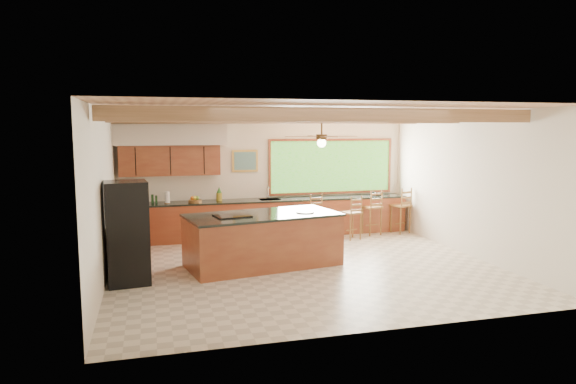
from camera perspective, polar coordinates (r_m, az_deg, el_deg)
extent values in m
plane|color=beige|center=(9.97, 1.84, -8.32)|extent=(7.20, 7.20, 0.00)
cube|color=beige|center=(12.81, -2.38, 1.96)|extent=(7.20, 0.04, 3.00)
cube|color=beige|center=(6.68, 10.06, -2.98)|extent=(7.20, 0.04, 3.00)
cube|color=beige|center=(9.30, -19.86, -0.44)|extent=(0.04, 6.50, 3.00)
cube|color=beige|center=(11.27, 19.66, 0.83)|extent=(0.04, 6.50, 3.00)
cube|color=tan|center=(9.62, 1.91, 9.18)|extent=(7.20, 6.50, 0.04)
cube|color=#A67853|center=(8.10, 5.26, 8.53)|extent=(7.10, 0.15, 0.22)
cube|color=#A67853|center=(10.09, 1.06, 8.29)|extent=(7.10, 0.15, 0.22)
cube|color=#A67853|center=(11.83, -1.39, 8.13)|extent=(7.10, 0.15, 0.22)
cube|color=brown|center=(12.28, -12.97, 3.43)|extent=(2.30, 0.35, 0.70)
cube|color=beige|center=(12.19, -13.03, 6.23)|extent=(2.60, 0.50, 0.48)
cylinder|color=#FFEABF|center=(12.19, -16.31, 5.04)|extent=(0.10, 0.10, 0.01)
cylinder|color=#FFEABF|center=(12.24, -9.72, 5.23)|extent=(0.10, 0.10, 0.01)
cube|color=#69B841|center=(13.24, 4.84, 2.85)|extent=(3.20, 0.04, 1.30)
cube|color=#B88938|center=(12.64, -4.80, 3.46)|extent=(0.64, 0.03, 0.54)
cube|color=#447A63|center=(12.62, -4.78, 3.46)|extent=(0.54, 0.01, 0.44)
cube|color=brown|center=(12.62, -2.02, -2.97)|extent=(7.00, 0.65, 0.88)
cube|color=black|center=(12.55, -2.03, -0.90)|extent=(7.04, 0.69, 0.04)
cube|color=brown|center=(10.78, -17.24, -5.05)|extent=(0.65, 2.35, 0.88)
cube|color=black|center=(10.70, -17.33, -2.64)|extent=(0.69, 2.39, 0.04)
cube|color=black|center=(12.49, 1.46, -3.17)|extent=(0.60, 0.02, 0.78)
cube|color=silver|center=(12.55, -2.03, -0.88)|extent=(0.50, 0.38, 0.03)
cylinder|color=silver|center=(12.72, -2.24, -0.02)|extent=(0.03, 0.03, 0.30)
cylinder|color=silver|center=(12.61, -2.14, 0.51)|extent=(0.03, 0.20, 0.03)
cylinder|color=silver|center=(12.17, -13.27, -0.59)|extent=(0.11, 0.11, 0.28)
cylinder|color=#1C451B|center=(12.30, -14.83, -0.74)|extent=(0.06, 0.06, 0.20)
cylinder|color=#1C451B|center=(12.27, -14.43, -0.79)|extent=(0.05, 0.05, 0.18)
cube|color=black|center=(13.40, 9.84, -0.19)|extent=(0.25, 0.22, 0.10)
cube|color=brown|center=(9.99, -2.82, -5.44)|extent=(3.05, 1.80, 0.97)
cube|color=black|center=(9.89, -2.83, -2.58)|extent=(3.10, 1.85, 0.04)
cube|color=black|center=(9.67, -6.21, -2.63)|extent=(0.72, 0.61, 0.02)
cylinder|color=silver|center=(10.04, 1.93, -2.25)|extent=(0.35, 0.35, 0.02)
cube|color=black|center=(9.17, -17.43, -4.35)|extent=(0.75, 0.74, 1.77)
cube|color=silver|center=(9.16, -15.28, -4.28)|extent=(0.02, 0.05, 1.62)
cube|color=brown|center=(12.40, 2.77, -2.13)|extent=(0.45, 0.45, 0.04)
cylinder|color=brown|center=(12.27, 2.29, -3.84)|extent=(0.04, 0.04, 0.64)
cylinder|color=brown|center=(12.36, 3.66, -3.77)|extent=(0.04, 0.04, 0.64)
cylinder|color=brown|center=(12.56, 1.87, -3.58)|extent=(0.04, 0.04, 0.64)
cylinder|color=brown|center=(12.65, 3.21, -3.51)|extent=(0.04, 0.04, 0.64)
cube|color=brown|center=(12.34, 7.10, -2.28)|extent=(0.47, 0.47, 0.04)
cylinder|color=brown|center=(12.20, 6.68, -3.97)|extent=(0.04, 0.04, 0.63)
cylinder|color=brown|center=(12.32, 8.00, -3.89)|extent=(0.04, 0.04, 0.63)
cylinder|color=brown|center=(12.48, 6.17, -3.72)|extent=(0.04, 0.04, 0.63)
cylinder|color=brown|center=(12.59, 7.46, -3.64)|extent=(0.04, 0.04, 0.63)
cube|color=brown|center=(12.95, 9.31, -1.66)|extent=(0.48, 0.48, 0.04)
cylinder|color=brown|center=(12.80, 8.92, -3.39)|extent=(0.04, 0.04, 0.67)
cylinder|color=brown|center=(12.93, 10.24, -3.30)|extent=(0.04, 0.04, 0.67)
cylinder|color=brown|center=(13.09, 8.33, -3.14)|extent=(0.04, 0.04, 0.67)
cylinder|color=brown|center=(13.22, 9.63, -3.06)|extent=(0.04, 0.04, 0.67)
cube|color=brown|center=(13.29, 12.43, -1.47)|extent=(0.53, 0.53, 0.04)
cylinder|color=brown|center=(13.13, 12.08, -3.17)|extent=(0.04, 0.04, 0.68)
cylinder|color=brown|center=(13.28, 13.35, -3.09)|extent=(0.04, 0.04, 0.68)
cylinder|color=brown|center=(13.42, 11.43, -2.93)|extent=(0.04, 0.04, 0.68)
cylinder|color=brown|center=(13.57, 12.68, -2.85)|extent=(0.04, 0.04, 0.68)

